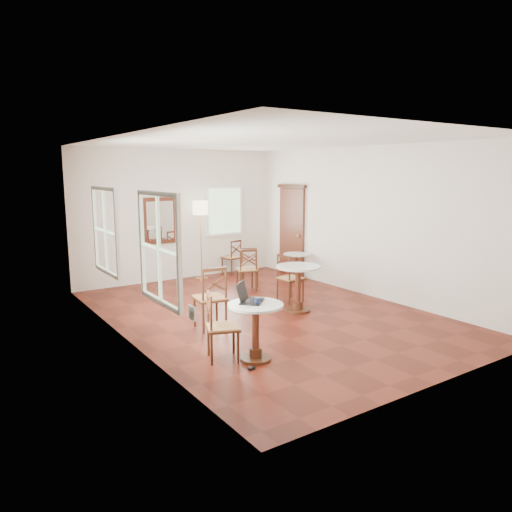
{
  "coord_description": "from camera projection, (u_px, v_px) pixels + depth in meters",
  "views": [
    {
      "loc": [
        -4.75,
        -6.76,
        2.49
      ],
      "look_at": [
        0.0,
        0.3,
        1.0
      ],
      "focal_mm": 33.81,
      "sensor_mm": 36.0,
      "label": 1
    }
  ],
  "objects": [
    {
      "name": "mouse",
      "position": [
        255.0,
        302.0,
        6.33
      ],
      "size": [
        0.1,
        0.07,
        0.04
      ],
      "primitive_type": "ellipsoid",
      "rotation": [
        0.0,
        0.0,
        -0.03
      ],
      "color": "black",
      "rests_on": "cafe_table_near"
    },
    {
      "name": "laptop",
      "position": [
        248.0,
        297.0,
        6.42
      ],
      "size": [
        0.47,
        0.47,
        0.26
      ],
      "rotation": [
        0.0,
        0.0,
        0.75
      ],
      "color": "black",
      "rests_on": "cafe_table_near"
    },
    {
      "name": "chair_back_b",
      "position": [
        250.0,
        268.0,
        10.6
      ],
      "size": [
        0.51,
        0.51,
        0.82
      ],
      "rotation": [
        0.0,
        0.0,
        -0.48
      ],
      "color": "#401F10",
      "rests_on": "ground"
    },
    {
      "name": "cafe_table_mid",
      "position": [
        298.0,
        283.0,
        8.63
      ],
      "size": [
        0.79,
        0.79,
        0.84
      ],
      "color": "#401F10",
      "rests_on": "ground"
    },
    {
      "name": "cafe_table_near",
      "position": [
        256.0,
        326.0,
        6.38
      ],
      "size": [
        0.74,
        0.74,
        0.78
      ],
      "color": "#401F10",
      "rests_on": "ground"
    },
    {
      "name": "navy_mug",
      "position": [
        258.0,
        301.0,
        6.29
      ],
      "size": [
        0.11,
        0.07,
        0.09
      ],
      "color": "#101837",
      "rests_on": "cafe_table_near"
    },
    {
      "name": "chair_near_b",
      "position": [
        221.0,
        327.0,
        6.4
      ],
      "size": [
        0.55,
        0.55,
        0.93
      ],
      "rotation": [
        0.0,
        0.0,
        1.19
      ],
      "color": "#401F10",
      "rests_on": "ground"
    },
    {
      "name": "room_shell",
      "position": [
        254.0,
        207.0,
        8.43
      ],
      "size": [
        5.02,
        7.02,
        3.01
      ],
      "color": "silver",
      "rests_on": "ground"
    },
    {
      "name": "power_adapter",
      "position": [
        251.0,
        368.0,
        6.14
      ],
      "size": [
        0.09,
        0.05,
        0.03
      ],
      "primitive_type": "cube",
      "color": "black",
      "rests_on": "ground"
    },
    {
      "name": "chair_near_a",
      "position": [
        211.0,
        298.0,
        7.68
      ],
      "size": [
        0.52,
        0.52,
        1.03
      ],
      "rotation": [
        0.0,
        0.0,
        3.03
      ],
      "color": "#401F10",
      "rests_on": "ground"
    },
    {
      "name": "chair_mid_b",
      "position": [
        289.0,
        278.0,
        9.3
      ],
      "size": [
        0.45,
        0.45,
        0.93
      ],
      "rotation": [
        0.0,
        0.0,
        1.63
      ],
      "color": "#401F10",
      "rests_on": "ground"
    },
    {
      "name": "floor_lamp",
      "position": [
        201.0,
        213.0,
        11.08
      ],
      "size": [
        0.36,
        0.36,
        1.84
      ],
      "color": "#BF8C3F",
      "rests_on": "ground"
    },
    {
      "name": "chair_mid_a",
      "position": [
        247.0,
        269.0,
        10.21
      ],
      "size": [
        0.53,
        0.53,
        0.9
      ],
      "rotation": [
        0.0,
        0.0,
        2.82
      ],
      "color": "#401F10",
      "rests_on": "ground"
    },
    {
      "name": "ground",
      "position": [
        265.0,
        314.0,
        8.57
      ],
      "size": [
        7.0,
        7.0,
        0.0
      ],
      "primitive_type": "plane",
      "color": "#56190E",
      "rests_on": "ground"
    },
    {
      "name": "cafe_table_back",
      "position": [
        296.0,
        264.0,
        11.08
      ],
      "size": [
        0.6,
        0.6,
        0.64
      ],
      "color": "#401F10",
      "rests_on": "ground"
    },
    {
      "name": "water_glass",
      "position": [
        248.0,
        303.0,
        6.17
      ],
      "size": [
        0.06,
        0.06,
        0.1
      ],
      "primitive_type": "cylinder",
      "color": "white",
      "rests_on": "cafe_table_near"
    },
    {
      "name": "chair_back_a",
      "position": [
        232.0,
        257.0,
        11.8
      ],
      "size": [
        0.47,
        0.47,
        0.86
      ],
      "rotation": [
        0.0,
        0.0,
        3.37
      ],
      "color": "#401F10",
      "rests_on": "ground"
    }
  ]
}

